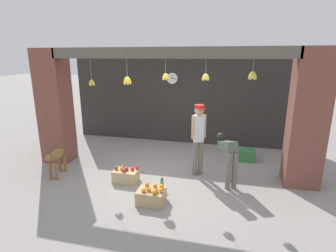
{
  "coord_description": "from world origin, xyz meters",
  "views": [
    {
      "loc": [
        1.4,
        -5.47,
        2.71
      ],
      "look_at": [
        0.0,
        0.38,
        1.1
      ],
      "focal_mm": 28.0,
      "sensor_mm": 36.0,
      "label": 1
    }
  ],
  "objects_px": {
    "water_bottle": "(162,184)",
    "produce_box_green": "(247,155)",
    "wall_clock": "(172,78)",
    "fruit_crate_apples": "(126,175)",
    "worker_stooping": "(228,154)",
    "dog": "(56,157)",
    "shopkeeper": "(199,134)",
    "fruit_crate_oranges": "(151,196)"
  },
  "relations": [
    {
      "from": "shopkeeper",
      "to": "fruit_crate_apples",
      "type": "bearing_deg",
      "value": -1.17
    },
    {
      "from": "dog",
      "to": "shopkeeper",
      "type": "distance_m",
      "value": 3.31
    },
    {
      "from": "shopkeeper",
      "to": "water_bottle",
      "type": "relative_size",
      "value": 6.4
    },
    {
      "from": "worker_stooping",
      "to": "produce_box_green",
      "type": "bearing_deg",
      "value": 46.56
    },
    {
      "from": "fruit_crate_oranges",
      "to": "water_bottle",
      "type": "xyz_separation_m",
      "value": [
        0.07,
        0.54,
        -0.03
      ]
    },
    {
      "from": "wall_clock",
      "to": "fruit_crate_oranges",
      "type": "bearing_deg",
      "value": -83.34
    },
    {
      "from": "water_bottle",
      "to": "fruit_crate_oranges",
      "type": "bearing_deg",
      "value": -97.11
    },
    {
      "from": "fruit_crate_oranges",
      "to": "produce_box_green",
      "type": "relative_size",
      "value": 1.23
    },
    {
      "from": "water_bottle",
      "to": "wall_clock",
      "type": "xyz_separation_m",
      "value": [
        -0.5,
        3.17,
        1.92
      ]
    },
    {
      "from": "water_bottle",
      "to": "wall_clock",
      "type": "bearing_deg",
      "value": 98.98
    },
    {
      "from": "dog",
      "to": "water_bottle",
      "type": "relative_size",
      "value": 3.24
    },
    {
      "from": "shopkeeper",
      "to": "worker_stooping",
      "type": "distance_m",
      "value": 0.8
    },
    {
      "from": "shopkeeper",
      "to": "water_bottle",
      "type": "height_order",
      "value": "shopkeeper"
    },
    {
      "from": "worker_stooping",
      "to": "wall_clock",
      "type": "xyz_separation_m",
      "value": [
        -1.81,
        2.59,
        1.35
      ]
    },
    {
      "from": "wall_clock",
      "to": "fruit_crate_apples",
      "type": "bearing_deg",
      "value": -97.17
    },
    {
      "from": "water_bottle",
      "to": "wall_clock",
      "type": "distance_m",
      "value": 3.74
    },
    {
      "from": "shopkeeper",
      "to": "produce_box_green",
      "type": "distance_m",
      "value": 1.87
    },
    {
      "from": "water_bottle",
      "to": "shopkeeper",
      "type": "bearing_deg",
      "value": 54.92
    },
    {
      "from": "worker_stooping",
      "to": "shopkeeper",
      "type": "bearing_deg",
      "value": 129.71
    },
    {
      "from": "water_bottle",
      "to": "fruit_crate_apples",
      "type": "bearing_deg",
      "value": 169.4
    },
    {
      "from": "fruit_crate_apples",
      "to": "produce_box_green",
      "type": "height_order",
      "value": "fruit_crate_apples"
    },
    {
      "from": "shopkeeper",
      "to": "worker_stooping",
      "type": "relative_size",
      "value": 1.6
    },
    {
      "from": "shopkeeper",
      "to": "fruit_crate_apples",
      "type": "xyz_separation_m",
      "value": [
        -1.51,
        -0.73,
        -0.84
      ]
    },
    {
      "from": "shopkeeper",
      "to": "water_bottle",
      "type": "distance_m",
      "value": 1.4
    },
    {
      "from": "shopkeeper",
      "to": "fruit_crate_oranges",
      "type": "height_order",
      "value": "shopkeeper"
    },
    {
      "from": "shopkeeper",
      "to": "dog",
      "type": "bearing_deg",
      "value": -12.26
    },
    {
      "from": "fruit_crate_apples",
      "to": "water_bottle",
      "type": "bearing_deg",
      "value": -10.6
    },
    {
      "from": "water_bottle",
      "to": "produce_box_green",
      "type": "bearing_deg",
      "value": 49.09
    },
    {
      "from": "water_bottle",
      "to": "wall_clock",
      "type": "height_order",
      "value": "wall_clock"
    },
    {
      "from": "dog",
      "to": "produce_box_green",
      "type": "height_order",
      "value": "dog"
    },
    {
      "from": "fruit_crate_oranges",
      "to": "produce_box_green",
      "type": "height_order",
      "value": "fruit_crate_oranges"
    },
    {
      "from": "produce_box_green",
      "to": "water_bottle",
      "type": "xyz_separation_m",
      "value": [
        -1.81,
        -2.09,
        -0.03
      ]
    },
    {
      "from": "fruit_crate_oranges",
      "to": "dog",
      "type": "bearing_deg",
      "value": 166.32
    },
    {
      "from": "produce_box_green",
      "to": "fruit_crate_oranges",
      "type": "bearing_deg",
      "value": -125.51
    },
    {
      "from": "shopkeeper",
      "to": "fruit_crate_oranges",
      "type": "distance_m",
      "value": 1.8
    },
    {
      "from": "fruit_crate_apples",
      "to": "produce_box_green",
      "type": "distance_m",
      "value": 3.3
    },
    {
      "from": "produce_box_green",
      "to": "worker_stooping",
      "type": "bearing_deg",
      "value": -108.39
    },
    {
      "from": "fruit_crate_apples",
      "to": "produce_box_green",
      "type": "xyz_separation_m",
      "value": [
        2.68,
        1.92,
        0.0
      ]
    },
    {
      "from": "shopkeeper",
      "to": "produce_box_green",
      "type": "bearing_deg",
      "value": -161.75
    },
    {
      "from": "dog",
      "to": "fruit_crate_apples",
      "type": "xyz_separation_m",
      "value": [
        1.66,
        0.1,
        -0.32
      ]
    },
    {
      "from": "worker_stooping",
      "to": "produce_box_green",
      "type": "xyz_separation_m",
      "value": [
        0.5,
        1.51,
        -0.54
      ]
    },
    {
      "from": "produce_box_green",
      "to": "water_bottle",
      "type": "height_order",
      "value": "produce_box_green"
    }
  ]
}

